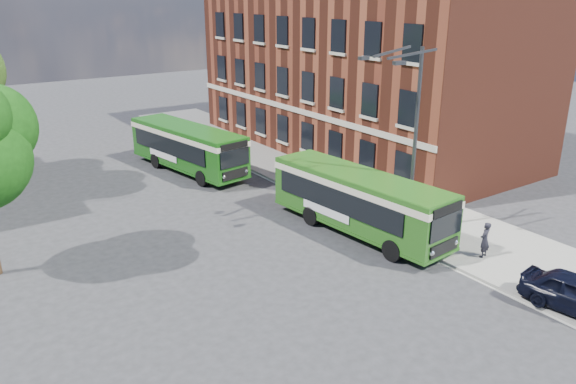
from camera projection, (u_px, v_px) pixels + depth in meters
ground at (299, 244)px, 26.63m from camera, size 120.00×120.00×0.00m
pavement at (315, 174)px, 36.55m from camera, size 6.00×48.00×0.15m
kerb_line at (276, 184)px, 34.95m from camera, size 0.12×48.00×0.01m
brick_office at (360, 54)px, 41.07m from camera, size 12.10×26.00×14.20m
street_lamp at (410, 140)px, 26.05m from camera, size 2.96×2.38×9.00m
bus_stop_sign at (451, 217)px, 25.85m from camera, size 0.35×0.08×2.52m
bus_front at (359, 198)px, 27.32m from camera, size 3.51×10.28×3.02m
bus_rear at (188, 144)px, 36.81m from camera, size 4.10×10.28×3.02m
pedestrian_a at (485, 240)px, 24.72m from camera, size 0.67×0.52×1.64m
pedestrian_b at (404, 211)px, 27.69m from camera, size 0.89×0.70×1.80m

